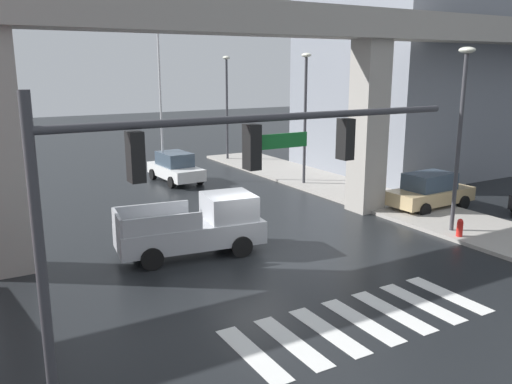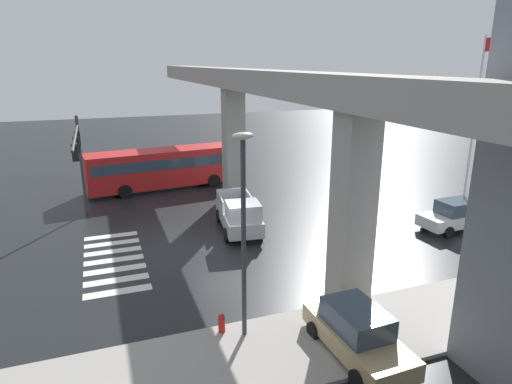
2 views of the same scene
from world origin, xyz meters
name	(u,v)px [view 1 (image 1 of 2)]	position (x,y,z in m)	size (l,w,h in m)	color
ground_plane	(257,258)	(0.00, 0.00, 0.00)	(120.00, 120.00, 0.00)	black
crosswalk_stripes	(361,321)	(0.00, -5.46, 0.01)	(7.15, 2.80, 0.01)	silver
elevated_overpass	(216,37)	(0.00, 3.01, 7.56)	(56.70, 1.94, 8.89)	#9E9991
sidewalk_east	(409,208)	(9.36, 2.00, 0.07)	(4.00, 36.00, 0.15)	#9E9991
pickup_truck	(198,227)	(-1.55, 1.47, 0.99)	(5.30, 2.56, 2.08)	#A8AAAF
sedan_tan	(430,191)	(10.32, 1.68, 0.85)	(4.35, 2.07, 1.72)	tan
sedan_white	(175,167)	(2.28, 13.31, 0.85)	(2.14, 4.39, 1.72)	silver
traffic_signal_mast	(196,181)	(-5.16, -6.73, 4.56)	(8.69, 0.32, 6.20)	#38383D
street_lamp_near_corner	(461,119)	(8.16, -1.46, 4.56)	(0.44, 0.70, 7.24)	#38383D
street_lamp_mid_block	(305,104)	(8.16, 8.79, 4.56)	(0.44, 0.70, 7.24)	#38383D
street_lamp_far_north	(227,96)	(8.16, 18.20, 4.56)	(0.44, 0.70, 7.24)	#38383D
fire_hydrant	(460,229)	(7.76, -2.17, 0.43)	(0.24, 0.24, 0.85)	red
flagpole	(161,73)	(1.94, 14.14, 6.14)	(1.16, 0.12, 10.67)	silver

